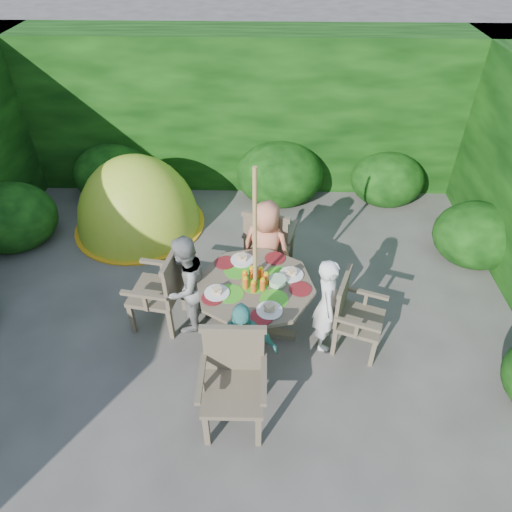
{
  "coord_description": "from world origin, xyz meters",
  "views": [
    {
      "loc": [
        0.4,
        -3.44,
        4.14
      ],
      "look_at": [
        0.28,
        0.63,
        0.85
      ],
      "focal_mm": 32.0,
      "sensor_mm": 36.0,
      "label": 1
    }
  ],
  "objects_px": {
    "patio_table": "(255,292)",
    "child_front": "(241,351)",
    "garden_chair_right": "(354,314)",
    "garden_chair_front": "(233,379)",
    "child_left": "(186,285)",
    "child_back": "(266,249)",
    "garden_chair_back": "(269,241)",
    "parasol_pole": "(255,261)",
    "garden_chair_left": "(162,288)",
    "dome_tent": "(141,226)",
    "child_right": "(327,305)"
  },
  "relations": [
    {
      "from": "child_left",
      "to": "child_front",
      "type": "xyz_separation_m",
      "value": [
        0.68,
        -0.91,
        -0.02
      ]
    },
    {
      "from": "garden_chair_right",
      "to": "child_front",
      "type": "xyz_separation_m",
      "value": [
        -1.21,
        -0.65,
        0.12
      ]
    },
    {
      "from": "patio_table",
      "to": "child_front",
      "type": "xyz_separation_m",
      "value": [
        -0.12,
        -0.79,
        -0.04
      ]
    },
    {
      "from": "parasol_pole",
      "to": "child_right",
      "type": "xyz_separation_m",
      "value": [
        0.79,
        -0.11,
        -0.5
      ]
    },
    {
      "from": "garden_chair_right",
      "to": "garden_chair_front",
      "type": "bearing_deg",
      "value": 146.38
    },
    {
      "from": "garden_chair_back",
      "to": "garden_chair_front",
      "type": "distance_m",
      "value": 2.18
    },
    {
      "from": "patio_table",
      "to": "garden_chair_right",
      "type": "xyz_separation_m",
      "value": [
        1.09,
        -0.14,
        -0.16
      ]
    },
    {
      "from": "garden_chair_right",
      "to": "child_front",
      "type": "distance_m",
      "value": 1.38
    },
    {
      "from": "parasol_pole",
      "to": "child_left",
      "type": "distance_m",
      "value": 0.92
    },
    {
      "from": "dome_tent",
      "to": "garden_chair_back",
      "type": "bearing_deg",
      "value": -25.36
    },
    {
      "from": "garden_chair_back",
      "to": "child_left",
      "type": "distance_m",
      "value": 1.35
    },
    {
      "from": "patio_table",
      "to": "child_front",
      "type": "height_order",
      "value": "child_front"
    },
    {
      "from": "child_back",
      "to": "child_front",
      "type": "bearing_deg",
      "value": 102.51
    },
    {
      "from": "patio_table",
      "to": "garden_chair_back",
      "type": "distance_m",
      "value": 1.09
    },
    {
      "from": "patio_table",
      "to": "child_left",
      "type": "xyz_separation_m",
      "value": [
        -0.8,
        0.11,
        -0.02
      ]
    },
    {
      "from": "child_right",
      "to": "child_left",
      "type": "relative_size",
      "value": 0.95
    },
    {
      "from": "garden_chair_back",
      "to": "dome_tent",
      "type": "distance_m",
      "value": 2.35
    },
    {
      "from": "parasol_pole",
      "to": "child_front",
      "type": "bearing_deg",
      "value": -98.25
    },
    {
      "from": "garden_chair_right",
      "to": "garden_chair_back",
      "type": "distance_m",
      "value": 1.54
    },
    {
      "from": "garden_chair_front",
      "to": "garden_chair_right",
      "type": "bearing_deg",
      "value": 36.06
    },
    {
      "from": "garden_chair_back",
      "to": "child_front",
      "type": "xyz_separation_m",
      "value": [
        -0.26,
        -1.87,
        0.06
      ]
    },
    {
      "from": "garden_chair_back",
      "to": "child_front",
      "type": "relative_size",
      "value": 0.84
    },
    {
      "from": "patio_table",
      "to": "child_back",
      "type": "bearing_deg",
      "value": 82.07
    },
    {
      "from": "garden_chair_left",
      "to": "child_left",
      "type": "distance_m",
      "value": 0.3
    },
    {
      "from": "garden_chair_front",
      "to": "dome_tent",
      "type": "bearing_deg",
      "value": 117.25
    },
    {
      "from": "patio_table",
      "to": "garden_chair_front",
      "type": "bearing_deg",
      "value": -99.23
    },
    {
      "from": "child_front",
      "to": "dome_tent",
      "type": "distance_m",
      "value": 3.48
    },
    {
      "from": "garden_chair_front",
      "to": "garden_chair_left",
      "type": "bearing_deg",
      "value": 125.97
    },
    {
      "from": "garden_chair_left",
      "to": "garden_chair_back",
      "type": "distance_m",
      "value": 1.53
    },
    {
      "from": "child_left",
      "to": "child_back",
      "type": "height_order",
      "value": "child_back"
    },
    {
      "from": "garden_chair_front",
      "to": "child_right",
      "type": "distance_m",
      "value": 1.36
    },
    {
      "from": "child_back",
      "to": "child_front",
      "type": "height_order",
      "value": "child_back"
    },
    {
      "from": "garden_chair_right",
      "to": "garden_chair_left",
      "type": "distance_m",
      "value": 2.19
    },
    {
      "from": "garden_chair_back",
      "to": "garden_chair_front",
      "type": "relative_size",
      "value": 0.99
    },
    {
      "from": "garden_chair_front",
      "to": "dome_tent",
      "type": "height_order",
      "value": "dome_tent"
    },
    {
      "from": "child_right",
      "to": "child_left",
      "type": "xyz_separation_m",
      "value": [
        -1.58,
        0.23,
        0.03
      ]
    },
    {
      "from": "garden_chair_front",
      "to": "child_right",
      "type": "relative_size",
      "value": 0.86
    },
    {
      "from": "patio_table",
      "to": "child_back",
      "type": "height_order",
      "value": "child_back"
    },
    {
      "from": "garden_chair_left",
      "to": "child_front",
      "type": "bearing_deg",
      "value": 54.87
    },
    {
      "from": "parasol_pole",
      "to": "dome_tent",
      "type": "height_order",
      "value": "parasol_pole"
    },
    {
      "from": "patio_table",
      "to": "garden_chair_left",
      "type": "xyz_separation_m",
      "value": [
        -1.08,
        0.15,
        -0.11
      ]
    },
    {
      "from": "child_left",
      "to": "garden_chair_right",
      "type": "bearing_deg",
      "value": 108.26
    },
    {
      "from": "patio_table",
      "to": "garden_chair_front",
      "type": "relative_size",
      "value": 1.46
    },
    {
      "from": "patio_table",
      "to": "garden_chair_front",
      "type": "height_order",
      "value": "garden_chair_front"
    },
    {
      "from": "patio_table",
      "to": "child_back",
      "type": "relative_size",
      "value": 1.16
    },
    {
      "from": "child_right",
      "to": "child_front",
      "type": "distance_m",
      "value": 1.13
    },
    {
      "from": "child_right",
      "to": "child_front",
      "type": "relative_size",
      "value": 0.98
    },
    {
      "from": "garden_chair_right",
      "to": "garden_chair_front",
      "type": "distance_m",
      "value": 1.57
    },
    {
      "from": "garden_chair_right",
      "to": "patio_table",
      "type": "bearing_deg",
      "value": 102.41
    },
    {
      "from": "child_left",
      "to": "child_back",
      "type": "bearing_deg",
      "value": 152.77
    }
  ]
}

